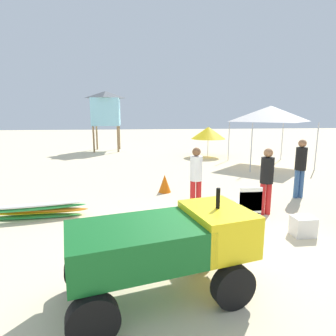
{
  "coord_description": "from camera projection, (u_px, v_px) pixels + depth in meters",
  "views": [
    {
      "loc": [
        -1.22,
        -4.94,
        2.55
      ],
      "look_at": [
        -0.31,
        3.02,
        0.99
      ],
      "focal_mm": 30.29,
      "sensor_mm": 36.0,
      "label": 1
    }
  ],
  "objects": [
    {
      "name": "ground",
      "position": [
        202.0,
        248.0,
        5.44
      ],
      "size": [
        80.0,
        80.0,
        0.0
      ],
      "primitive_type": "plane",
      "color": "beige"
    },
    {
      "name": "utility_cart",
      "position": [
        165.0,
        244.0,
        3.89
      ],
      "size": [
        2.76,
        1.81,
        1.5
      ],
      "color": "#146023",
      "rests_on": "ground"
    },
    {
      "name": "stacked_plastic_chairs",
      "position": [
        248.0,
        205.0,
        6.11
      ],
      "size": [
        0.48,
        0.48,
        1.02
      ],
      "color": "white",
      "rests_on": "ground"
    },
    {
      "name": "surfboard_pile",
      "position": [
        35.0,
        210.0,
        6.95
      ],
      "size": [
        2.56,
        0.75,
        0.4
      ],
      "color": "green",
      "rests_on": "ground"
    },
    {
      "name": "lifeguard_near_left",
      "position": [
        301.0,
        164.0,
        8.49
      ],
      "size": [
        0.32,
        0.32,
        1.78
      ],
      "color": "#33598C",
      "rests_on": "ground"
    },
    {
      "name": "lifeguard_near_center",
      "position": [
        196.0,
        175.0,
        7.37
      ],
      "size": [
        0.32,
        0.32,
        1.68
      ],
      "color": "red",
      "rests_on": "ground"
    },
    {
      "name": "lifeguard_far_right",
      "position": [
        267.0,
        177.0,
        7.07
      ],
      "size": [
        0.32,
        0.32,
        1.7
      ],
      "color": "red",
      "rests_on": "ground"
    },
    {
      "name": "popup_canopy",
      "position": [
        271.0,
        114.0,
        13.65
      ],
      "size": [
        3.08,
        3.08,
        2.89
      ],
      "color": "#B2B2B7",
      "rests_on": "ground"
    },
    {
      "name": "lifeguard_tower",
      "position": [
        106.0,
        108.0,
        18.88
      ],
      "size": [
        1.98,
        1.98,
        3.96
      ],
      "color": "olive",
      "rests_on": "ground"
    },
    {
      "name": "beach_umbrella_left",
      "position": [
        208.0,
        133.0,
        16.59
      ],
      "size": [
        2.01,
        2.01,
        1.76
      ],
      "color": "beige",
      "rests_on": "ground"
    },
    {
      "name": "traffic_cone_near",
      "position": [
        165.0,
        183.0,
        9.23
      ],
      "size": [
        0.41,
        0.41,
        0.59
      ],
      "primitive_type": "cone",
      "color": "orange",
      "rests_on": "ground"
    },
    {
      "name": "cooler_box",
      "position": [
        303.0,
        226.0,
        5.96
      ],
      "size": [
        0.44,
        0.36,
        0.41
      ],
      "primitive_type": "cube",
      "color": "white",
      "rests_on": "ground"
    }
  ]
}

